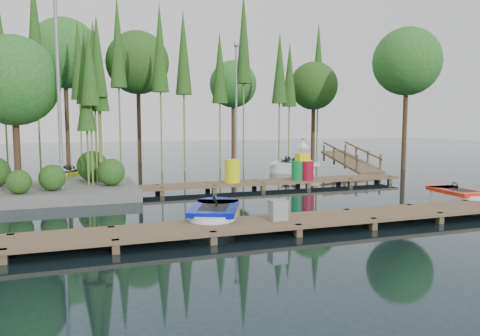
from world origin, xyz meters
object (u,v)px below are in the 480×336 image
object	(u,v)px
utility_cabinet	(278,210)
yellow_barrel	(232,171)
island	(36,109)
boat_blue	(215,216)
boat_red	(456,197)
drum_cluster	(304,167)
boat_yellow_far	(71,178)

from	to	relation	value
utility_cabinet	yellow_barrel	bearing A→B (deg)	80.73
island	boat_blue	distance (m)	8.65
boat_blue	yellow_barrel	bearing A→B (deg)	90.14
boat_red	yellow_barrel	distance (m)	8.21
island	boat_blue	world-z (taller)	island
utility_cabinet	yellow_barrel	xyz separation A→B (m)	(1.14, 7.00, 0.21)
island	drum_cluster	distance (m)	10.59
boat_blue	drum_cluster	distance (m)	7.99
island	boat_yellow_far	xyz separation A→B (m)	(1.05, 3.11, -2.90)
island	drum_cluster	world-z (taller)	island
boat_yellow_far	drum_cluster	size ratio (longest dim) A/B	1.58
boat_yellow_far	yellow_barrel	distance (m)	7.29
boat_blue	utility_cabinet	distance (m)	1.79
boat_red	utility_cabinet	world-z (taller)	utility_cabinet
boat_blue	drum_cluster	xyz separation A→B (m)	(5.57, 5.70, 0.58)
island	utility_cabinet	size ratio (longest dim) A/B	13.21
island	boat_red	xyz separation A→B (m)	(13.30, -6.24, -2.95)
island	drum_cluster	size ratio (longest dim) A/B	3.69
boat_red	yellow_barrel	size ratio (longest dim) A/B	2.63
utility_cabinet	boat_yellow_far	bearing A→B (deg)	114.59
island	yellow_barrel	xyz separation A→B (m)	(7.18, -0.79, -2.42)
yellow_barrel	boat_blue	bearing A→B (deg)	-112.92
drum_cluster	boat_red	bearing A→B (deg)	-60.39
boat_red	drum_cluster	distance (m)	6.13
boat_red	drum_cluster	size ratio (longest dim) A/B	1.34
utility_cabinet	island	bearing A→B (deg)	127.79
boat_yellow_far	yellow_barrel	xyz separation A→B (m)	(6.13, -3.91, 0.48)
drum_cluster	yellow_barrel	bearing A→B (deg)	177.25
boat_yellow_far	yellow_barrel	size ratio (longest dim) A/B	3.12
boat_blue	boat_yellow_far	xyz separation A→B (m)	(-3.66, 9.75, 0.03)
island	boat_red	distance (m)	14.98
boat_blue	island	bearing A→B (deg)	148.43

